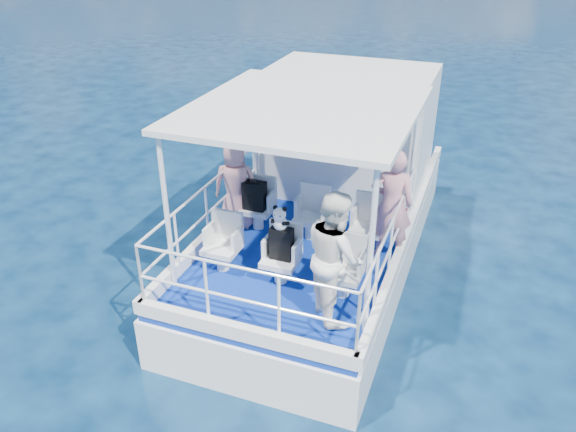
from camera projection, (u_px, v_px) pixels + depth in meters
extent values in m
plane|color=#061931|center=(305.00, 290.00, 9.22)|extent=(2000.00, 2000.00, 0.00)
cube|color=white|center=(323.00, 259.00, 10.04)|extent=(3.00, 7.00, 1.60)
cube|color=navy|center=(325.00, 218.00, 9.64)|extent=(2.90, 6.90, 0.10)
cube|color=white|center=(348.00, 130.00, 10.17)|extent=(2.85, 2.00, 2.20)
cube|color=white|center=(304.00, 108.00, 7.57)|extent=(3.00, 3.20, 0.08)
cylinder|color=white|center=(167.00, 215.00, 7.29)|extent=(0.07, 0.07, 2.20)
cylinder|color=white|center=(371.00, 254.00, 6.45)|extent=(0.07, 0.07, 2.20)
cylinder|color=white|center=(256.00, 141.00, 9.68)|extent=(0.07, 0.07, 2.20)
cylinder|color=white|center=(413.00, 162.00, 8.84)|extent=(0.07, 0.07, 2.20)
cube|color=white|center=(258.00, 217.00, 9.15)|extent=(0.48, 0.46, 0.38)
cube|color=white|center=(310.00, 227.00, 8.87)|extent=(0.48, 0.46, 0.38)
cube|color=white|center=(366.00, 237.00, 8.59)|extent=(0.48, 0.46, 0.38)
cube|color=white|center=(222.00, 258.00, 8.07)|extent=(0.48, 0.46, 0.38)
cube|color=white|center=(281.00, 270.00, 7.80)|extent=(0.48, 0.46, 0.38)
cube|color=white|center=(343.00, 283.00, 7.52)|extent=(0.48, 0.46, 0.38)
imported|color=pink|center=(236.00, 185.00, 8.95)|extent=(0.63, 0.52, 1.48)
imported|color=#D28792|center=(391.00, 205.00, 8.09)|extent=(0.69, 0.52, 1.70)
imported|color=white|center=(335.00, 256.00, 6.86)|extent=(1.03, 1.07, 1.73)
cube|color=black|center=(255.00, 196.00, 8.90)|extent=(0.36, 0.20, 0.47)
cube|color=black|center=(281.00, 243.00, 7.61)|extent=(0.31, 0.17, 0.46)
cube|color=black|center=(253.00, 181.00, 8.76)|extent=(0.09, 0.05, 0.05)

